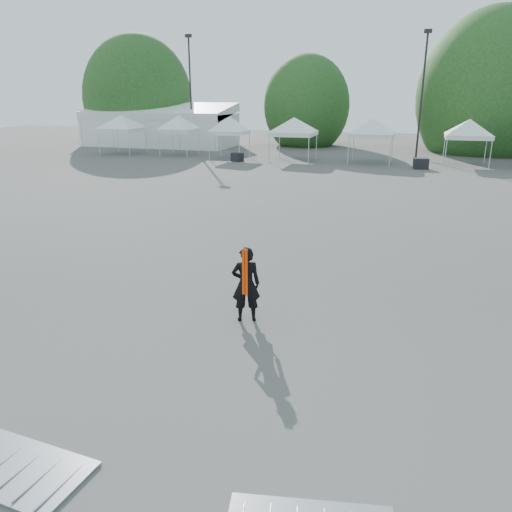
% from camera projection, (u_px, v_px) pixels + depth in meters
% --- Properties ---
extents(ground, '(120.00, 120.00, 0.00)m').
position_uv_depth(ground, '(283.00, 298.00, 13.00)').
color(ground, '#474442').
rests_on(ground, ground).
extents(marquee, '(15.00, 6.25, 4.23)m').
position_uv_depth(marquee, '(160.00, 126.00, 50.42)').
color(marquee, white).
rests_on(marquee, ground).
extents(light_pole_west, '(0.60, 0.25, 10.30)m').
position_uv_depth(light_pole_west, '(190.00, 86.00, 47.19)').
color(light_pole_west, black).
rests_on(light_pole_west, ground).
extents(light_pole_east, '(0.60, 0.25, 9.80)m').
position_uv_depth(light_pole_east, '(423.00, 88.00, 39.45)').
color(light_pole_east, black).
rests_on(light_pole_east, ground).
extents(tree_far_w, '(4.80, 4.80, 7.30)m').
position_uv_depth(tree_far_w, '(138.00, 99.00, 53.49)').
color(tree_far_w, '#382314').
rests_on(tree_far_w, ground).
extents(tree_mid_w, '(4.16, 4.16, 6.33)m').
position_uv_depth(tree_mid_w, '(307.00, 106.00, 50.34)').
color(tree_mid_w, '#382314').
rests_on(tree_mid_w, ground).
extents(tree_mid_e, '(5.12, 5.12, 7.79)m').
position_uv_depth(tree_mid_e, '(492.00, 97.00, 44.29)').
color(tree_mid_e, '#382314').
rests_on(tree_mid_e, ground).
extents(tent_a, '(4.44, 4.44, 3.88)m').
position_uv_depth(tent_a, '(121.00, 118.00, 43.23)').
color(tent_a, silver).
rests_on(tent_a, ground).
extents(tent_b, '(3.87, 3.87, 3.88)m').
position_uv_depth(tent_b, '(178.00, 119.00, 42.33)').
color(tent_b, silver).
rests_on(tent_b, ground).
extents(tent_c, '(3.88, 3.88, 3.88)m').
position_uv_depth(tent_c, '(229.00, 120.00, 40.12)').
color(tent_c, silver).
rests_on(tent_c, ground).
extents(tent_d, '(4.68, 4.68, 3.88)m').
position_uv_depth(tent_d, '(294.00, 121.00, 38.91)').
color(tent_d, silver).
rests_on(tent_d, ground).
extents(tent_e, '(4.57, 4.57, 3.88)m').
position_uv_depth(tent_e, '(373.00, 122.00, 37.48)').
color(tent_e, silver).
rests_on(tent_e, ground).
extents(tent_f, '(4.49, 4.49, 3.88)m').
position_uv_depth(tent_f, '(470.00, 123.00, 36.23)').
color(tent_f, silver).
rests_on(tent_f, ground).
extents(man, '(0.77, 0.65, 1.80)m').
position_uv_depth(man, '(246.00, 284.00, 11.46)').
color(man, black).
rests_on(man, ground).
extents(barrier_left, '(2.32, 1.30, 0.07)m').
position_uv_depth(barrier_left, '(12.00, 467.00, 7.06)').
color(barrier_left, '#A5A8AD').
rests_on(barrier_left, ground).
extents(crate_west, '(1.02, 0.92, 0.65)m').
position_uv_depth(crate_west, '(237.00, 157.00, 39.21)').
color(crate_west, black).
rests_on(crate_west, ground).
extents(crate_mid, '(1.10, 0.94, 0.75)m').
position_uv_depth(crate_mid, '(421.00, 164.00, 35.21)').
color(crate_mid, black).
rests_on(crate_mid, ground).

